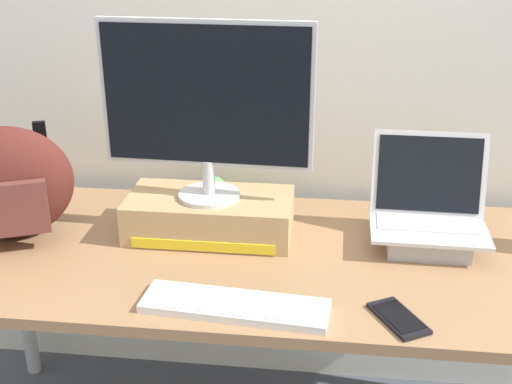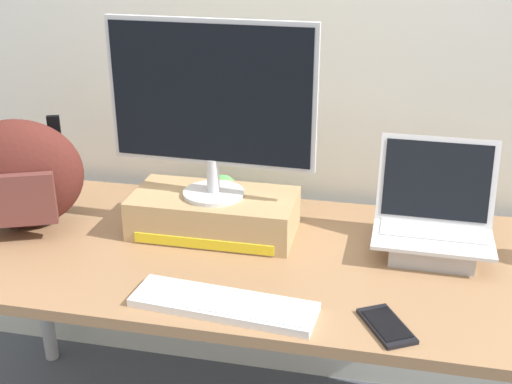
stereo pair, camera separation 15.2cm
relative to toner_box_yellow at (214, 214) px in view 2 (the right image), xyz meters
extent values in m
cube|color=silver|center=(0.15, 0.39, 0.50)|extent=(7.00, 0.10, 2.60)
cube|color=#99704C|center=(0.15, -0.10, -0.07)|extent=(1.89, 0.77, 0.03)
cylinder|color=#B2B2B7|center=(-0.74, 0.23, -0.44)|extent=(0.05, 0.05, 0.71)
cube|color=tan|center=(0.00, 0.00, 0.00)|extent=(0.47, 0.24, 0.12)
cube|color=yellow|center=(0.00, -0.12, -0.04)|extent=(0.40, 0.00, 0.03)
cylinder|color=silver|center=(0.00, 0.00, 0.06)|extent=(0.18, 0.18, 0.01)
cylinder|color=silver|center=(0.00, 0.00, 0.12)|extent=(0.04, 0.04, 0.10)
cube|color=silver|center=(0.00, 0.00, 0.36)|extent=(0.58, 0.04, 0.40)
cube|color=black|center=(0.00, -0.01, 0.36)|extent=(0.56, 0.02, 0.37)
cube|color=#ADADB2|center=(0.61, -0.01, -0.03)|extent=(0.22, 0.20, 0.06)
cube|color=silver|center=(0.61, -0.01, 0.00)|extent=(0.32, 0.25, 0.01)
cube|color=#B7B7BC|center=(0.61, 0.01, 0.01)|extent=(0.28, 0.14, 0.00)
cube|color=silver|center=(0.62, 0.08, 0.12)|extent=(0.32, 0.07, 0.23)
cube|color=black|center=(0.62, 0.08, 0.13)|extent=(0.29, 0.06, 0.21)
cube|color=white|center=(0.13, -0.39, -0.05)|extent=(0.45, 0.16, 0.02)
cube|color=silver|center=(0.13, -0.39, -0.04)|extent=(0.42, 0.14, 0.00)
ellipsoid|color=#4C1E19|center=(-0.56, -0.09, 0.11)|extent=(0.41, 0.31, 0.33)
cube|color=brown|center=(-0.52, -0.19, 0.07)|extent=(0.22, 0.11, 0.15)
cube|color=black|center=(-0.51, 0.05, 0.12)|extent=(0.04, 0.03, 0.25)
cube|color=black|center=(0.51, -0.38, -0.05)|extent=(0.14, 0.17, 0.01)
cube|color=black|center=(0.51, -0.38, -0.05)|extent=(0.12, 0.14, 0.00)
sphere|color=#56B256|center=(-0.03, 0.20, -0.01)|extent=(0.10, 0.10, 0.10)
sphere|color=black|center=(-0.05, 0.16, 0.00)|extent=(0.01, 0.01, 0.01)
sphere|color=black|center=(-0.01, 0.16, 0.00)|extent=(0.01, 0.01, 0.01)
camera|label=1|loc=(0.33, -1.68, 0.80)|focal=45.84mm
camera|label=2|loc=(0.48, -1.65, 0.80)|focal=45.84mm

